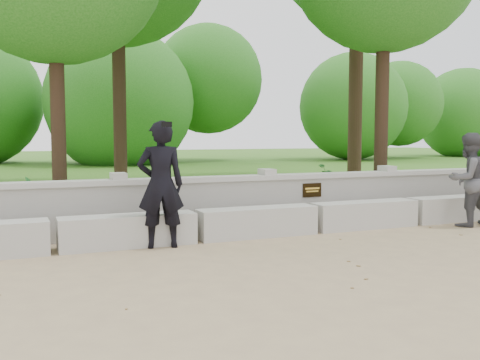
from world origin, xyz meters
The scene contains 10 objects.
ground centered at (0.00, 0.00, 0.00)m, with size 80.00×80.00×0.00m, color tan.
lawn centered at (0.00, 14.00, 0.12)m, with size 40.00×22.00×0.25m, color #285A16.
concrete_bench centered at (0.00, 1.90, 0.22)m, with size 11.90×0.45×0.45m.
parapet_wall centered at (0.00, 2.60, 0.46)m, with size 12.50×0.35×0.90m.
man_main centered at (-2.59, 1.67, 0.88)m, with size 0.70×0.63×1.77m.
visitor_left centered at (2.74, 1.36, 0.81)m, with size 0.79×0.61×1.61m.
shrub_a centered at (-4.22, 3.30, 0.59)m, with size 0.36×0.24×0.68m, color #27732C.
shrub_b centered at (2.64, 3.30, 0.58)m, with size 0.36×0.29×0.65m, color #27732C.
shrub_c centered at (2.08, 4.66, 0.59)m, with size 0.61×0.53×0.67m, color #27732C.
shrub_d centered at (-1.39, 6.27, 0.52)m, with size 0.31×0.27×0.55m, color #27732C.
Camera 1 is at (-4.43, -5.56, 1.55)m, focal length 40.00 mm.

